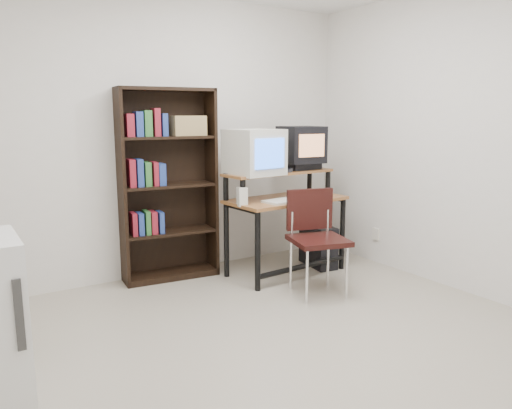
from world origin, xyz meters
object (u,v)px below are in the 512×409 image
crt_tv (301,145)px  pc_tower (318,245)px  bookshelf (167,183)px  crt_monitor (254,152)px  school_chair (315,230)px  computer_desk (285,204)px

crt_tv → pc_tower: crt_tv is taller
crt_tv → bookshelf: (-1.27, 0.37, -0.33)m
crt_monitor → pc_tower: 1.21m
pc_tower → crt_monitor: bearing=-177.4°
school_chair → bookshelf: size_ratio=0.50×
computer_desk → crt_tv: bearing=17.0°
crt_monitor → crt_tv: crt_tv is taller
pc_tower → school_chair: school_chair is taller
crt_monitor → school_chair: bearing=-78.5°
bookshelf → pc_tower: bearing=-13.1°
computer_desk → crt_monitor: crt_monitor is taller
pc_tower → school_chair: size_ratio=0.51×
computer_desk → crt_monitor: bearing=162.8°
computer_desk → crt_tv: size_ratio=2.87×
crt_tv → bookshelf: bookshelf is taller
crt_tv → bookshelf: size_ratio=0.23×
bookshelf → computer_desk: bearing=-19.6°
crt_monitor → crt_tv: 0.57m
crt_tv → pc_tower: (0.15, -0.12, -1.02)m
computer_desk → pc_tower: (0.42, -0.01, -0.47)m
crt_tv → computer_desk: bearing=-153.1°
computer_desk → school_chair: (-0.10, -0.58, -0.13)m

